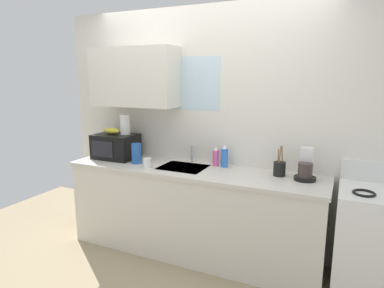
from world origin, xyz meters
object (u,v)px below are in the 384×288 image
(banana_bunch, at_px, (112,131))
(dish_soap_bottle_blue, at_px, (225,157))
(dish_soap_bottle_pink, at_px, (216,157))
(cereal_canister, at_px, (137,153))
(utensil_crock, at_px, (279,168))
(microwave, at_px, (116,146))
(coffee_maker, at_px, (306,168))
(paper_towel_roll, at_px, (125,124))
(mug_white, at_px, (147,163))
(stove_range, at_px, (374,244))

(banana_bunch, distance_m, dish_soap_bottle_blue, 1.30)
(banana_bunch, bearing_deg, dish_soap_bottle_pink, 7.57)
(dish_soap_bottle_blue, bearing_deg, cereal_canister, -164.25)
(dish_soap_bottle_pink, relative_size, cereal_canister, 0.93)
(dish_soap_bottle_blue, relative_size, utensil_crock, 0.80)
(banana_bunch, height_order, dish_soap_bottle_pink, banana_bunch)
(microwave, bearing_deg, utensil_crock, 2.29)
(microwave, height_order, coffee_maker, coffee_maker)
(coffee_maker, bearing_deg, dish_soap_bottle_blue, 173.38)
(paper_towel_roll, distance_m, mug_white, 0.59)
(microwave, height_order, utensil_crock, utensil_crock)
(microwave, xyz_separation_m, utensil_crock, (1.79, 0.07, -0.06))
(stove_range, xyz_separation_m, utensil_crock, (-0.81, 0.12, 0.51))
(paper_towel_roll, relative_size, dish_soap_bottle_pink, 1.12)
(stove_range, xyz_separation_m, dish_soap_bottle_pink, (-1.47, 0.20, 0.53))
(stove_range, bearing_deg, banana_bunch, 178.99)
(coffee_maker, relative_size, cereal_canister, 1.32)
(microwave, relative_size, dish_soap_bottle_blue, 2.04)
(dish_soap_bottle_pink, distance_m, mug_white, 0.69)
(dish_soap_bottle_blue, height_order, utensil_crock, utensil_crock)
(dish_soap_bottle_pink, bearing_deg, coffee_maker, -6.33)
(coffee_maker, height_order, utensil_crock, utensil_crock)
(microwave, relative_size, paper_towel_roll, 2.09)
(microwave, height_order, paper_towel_roll, paper_towel_roll)
(dish_soap_bottle_pink, distance_m, cereal_canister, 0.83)
(mug_white, bearing_deg, dish_soap_bottle_blue, 26.01)
(banana_bunch, bearing_deg, cereal_canister, -14.38)
(paper_towel_roll, relative_size, utensil_crock, 0.78)
(stove_range, bearing_deg, utensil_crock, 171.83)
(stove_range, distance_m, cereal_canister, 2.32)
(paper_towel_roll, bearing_deg, cereal_canister, -32.01)
(paper_towel_roll, distance_m, coffee_maker, 1.94)
(stove_range, bearing_deg, dish_soap_bottle_pink, 172.11)
(microwave, xyz_separation_m, coffee_maker, (2.02, 0.06, -0.03))
(banana_bunch, distance_m, dish_soap_bottle_pink, 1.21)
(stove_range, relative_size, dish_soap_bottle_blue, 4.80)
(stove_range, relative_size, dish_soap_bottle_pink, 5.48)
(utensil_crock, bearing_deg, dish_soap_bottle_pink, 172.47)
(microwave, xyz_separation_m, cereal_canister, (0.34, -0.10, -0.03))
(stove_range, height_order, banana_bunch, banana_bunch)
(banana_bunch, xyz_separation_m, dish_soap_bottle_blue, (1.28, 0.15, -0.20))
(cereal_canister, relative_size, utensil_crock, 0.75)
(stove_range, bearing_deg, dish_soap_bottle_blue, 171.84)
(cereal_canister, distance_m, mug_white, 0.22)
(dish_soap_bottle_blue, distance_m, cereal_canister, 0.92)
(banana_bunch, relative_size, dish_soap_bottle_blue, 0.89)
(utensil_crock, bearing_deg, banana_bunch, -177.82)
(coffee_maker, bearing_deg, microwave, -178.30)
(banana_bunch, relative_size, paper_towel_roll, 0.91)
(stove_range, xyz_separation_m, dish_soap_bottle_blue, (-1.37, 0.20, 0.55))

